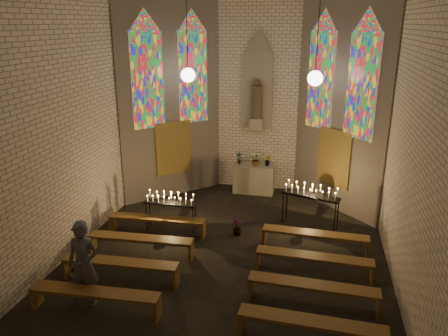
{
  "coord_description": "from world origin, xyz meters",
  "views": [
    {
      "loc": [
        2.02,
        -8.84,
        5.75
      ],
      "look_at": [
        -0.21,
        1.46,
        2.2
      ],
      "focal_mm": 35.0,
      "sensor_mm": 36.0,
      "label": 1
    }
  ],
  "objects_px": {
    "votive_stand_left": "(170,200)",
    "votive_stand_right": "(311,193)",
    "altar": "(254,179)",
    "visitor": "(84,264)",
    "aisle_flower_pot": "(237,227)"
  },
  "relations": [
    {
      "from": "aisle_flower_pot",
      "to": "votive_stand_right",
      "type": "bearing_deg",
      "value": 27.4
    },
    {
      "from": "votive_stand_left",
      "to": "aisle_flower_pot",
      "type": "bearing_deg",
      "value": 3.71
    },
    {
      "from": "altar",
      "to": "votive_stand_left",
      "type": "height_order",
      "value": "votive_stand_left"
    },
    {
      "from": "votive_stand_left",
      "to": "visitor",
      "type": "height_order",
      "value": "visitor"
    },
    {
      "from": "aisle_flower_pot",
      "to": "votive_stand_left",
      "type": "relative_size",
      "value": 0.31
    },
    {
      "from": "altar",
      "to": "visitor",
      "type": "relative_size",
      "value": 0.74
    },
    {
      "from": "altar",
      "to": "aisle_flower_pot",
      "type": "height_order",
      "value": "altar"
    },
    {
      "from": "votive_stand_left",
      "to": "votive_stand_right",
      "type": "relative_size",
      "value": 0.87
    },
    {
      "from": "aisle_flower_pot",
      "to": "votive_stand_left",
      "type": "xyz_separation_m",
      "value": [
        -1.91,
        -0.12,
        0.7
      ]
    },
    {
      "from": "votive_stand_left",
      "to": "votive_stand_right",
      "type": "distance_m",
      "value": 4.05
    },
    {
      "from": "aisle_flower_pot",
      "to": "altar",
      "type": "bearing_deg",
      "value": 90.44
    },
    {
      "from": "altar",
      "to": "votive_stand_left",
      "type": "distance_m",
      "value": 3.95
    },
    {
      "from": "aisle_flower_pot",
      "to": "visitor",
      "type": "height_order",
      "value": "visitor"
    },
    {
      "from": "altar",
      "to": "aisle_flower_pot",
      "type": "relative_size",
      "value": 2.99
    },
    {
      "from": "altar",
      "to": "aisle_flower_pot",
      "type": "distance_m",
      "value": 3.34
    }
  ]
}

